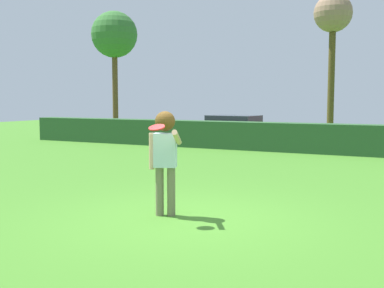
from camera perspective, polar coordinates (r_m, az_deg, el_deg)
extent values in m
plane|color=#3E7724|center=(8.00, -1.03, -9.01)|extent=(60.00, 60.00, 0.00)
cylinder|color=#727150|center=(8.15, -2.51, -5.72)|extent=(0.14, 0.14, 0.84)
cylinder|color=#727150|center=(8.18, -3.91, -5.68)|extent=(0.14, 0.14, 0.84)
cube|color=silver|center=(8.06, -3.24, -0.74)|extent=(0.43, 0.34, 0.58)
cylinder|color=tan|center=(7.73, -1.84, 0.79)|extent=(0.31, 0.60, 0.30)
cylinder|color=tan|center=(8.10, -4.88, -0.86)|extent=(0.09, 0.09, 0.62)
sphere|color=tan|center=(8.02, -3.26, 2.53)|extent=(0.22, 0.22, 0.22)
sphere|color=#513814|center=(8.02, -3.26, 2.74)|extent=(0.34, 0.34, 0.34)
cylinder|color=red|center=(7.54, -4.26, 2.00)|extent=(0.26, 0.26, 0.10)
cube|color=#29512A|center=(18.06, 15.32, 0.64)|extent=(26.99, 0.90, 1.09)
cube|color=#B21E1E|center=(21.90, 5.03, 1.69)|extent=(4.35, 2.12, 0.55)
cube|color=#2D333D|center=(21.88, 5.04, 2.93)|extent=(2.35, 1.78, 0.40)
cylinder|color=black|center=(22.05, 9.44, 0.95)|extent=(0.61, 0.16, 0.60)
cylinder|color=black|center=(20.51, 7.54, 0.64)|extent=(0.61, 0.16, 0.60)
cylinder|color=black|center=(23.37, 2.82, 1.27)|extent=(0.61, 0.16, 0.60)
cylinder|color=black|center=(21.93, 0.58, 1.00)|extent=(0.61, 0.16, 0.60)
cylinder|color=brown|center=(29.76, -9.22, 6.40)|extent=(0.34, 0.34, 5.07)
sphere|color=#346C2F|center=(30.01, -9.32, 12.86)|extent=(2.81, 2.81, 2.81)
cylinder|color=brown|center=(26.42, 16.38, 6.83)|extent=(0.35, 0.35, 5.49)
sphere|color=#937158|center=(26.79, 16.60, 14.86)|extent=(2.00, 2.00, 2.00)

